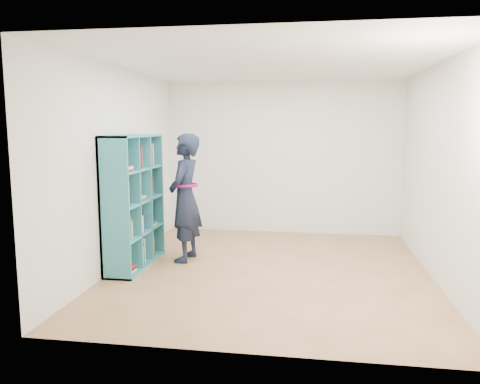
# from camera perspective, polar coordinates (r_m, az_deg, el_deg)

# --- Properties ---
(floor) EXTENTS (4.50, 4.50, 0.00)m
(floor) POSITION_cam_1_polar(r_m,az_deg,el_deg) (6.13, 3.68, -9.54)
(floor) COLOR olive
(floor) RESTS_ON ground
(ceiling) EXTENTS (4.50, 4.50, 0.00)m
(ceiling) POSITION_cam_1_polar(r_m,az_deg,el_deg) (5.89, 3.92, 15.35)
(ceiling) COLOR white
(ceiling) RESTS_ON wall_back
(wall_left) EXTENTS (0.02, 4.50, 2.60)m
(wall_left) POSITION_cam_1_polar(r_m,az_deg,el_deg) (6.36, -14.48, 2.84)
(wall_left) COLOR white
(wall_left) RESTS_ON floor
(wall_right) EXTENTS (0.02, 4.50, 2.60)m
(wall_right) POSITION_cam_1_polar(r_m,az_deg,el_deg) (6.03, 23.09, 2.18)
(wall_right) COLOR white
(wall_right) RESTS_ON floor
(wall_back) EXTENTS (4.00, 0.02, 2.60)m
(wall_back) POSITION_cam_1_polar(r_m,az_deg,el_deg) (8.10, 5.19, 4.13)
(wall_back) COLOR white
(wall_back) RESTS_ON floor
(wall_front) EXTENTS (4.00, 0.02, 2.60)m
(wall_front) POSITION_cam_1_polar(r_m,az_deg,el_deg) (3.65, 0.72, -0.63)
(wall_front) COLOR white
(wall_front) RESTS_ON floor
(bookshelf) EXTENTS (0.38, 1.30, 1.74)m
(bookshelf) POSITION_cam_1_polar(r_m,az_deg,el_deg) (6.31, -13.05, -1.35)
(bookshelf) COLOR #28767D
(bookshelf) RESTS_ON floor
(person) EXTENTS (0.46, 0.67, 1.75)m
(person) POSITION_cam_1_polar(r_m,az_deg,el_deg) (6.43, -6.71, -0.70)
(person) COLOR black
(person) RESTS_ON floor
(smartphone) EXTENTS (0.03, 0.10, 0.13)m
(smartphone) POSITION_cam_1_polar(r_m,az_deg,el_deg) (6.55, -7.76, 0.45)
(smartphone) COLOR silver
(smartphone) RESTS_ON person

